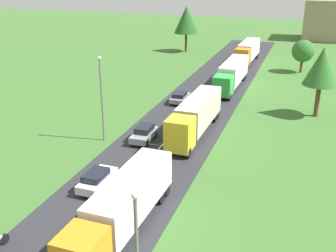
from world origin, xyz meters
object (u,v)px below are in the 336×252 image
car_third (144,133)px  car_fourth (180,97)px  truck_second (196,115)px  tree_maple (303,51)px  truck_fourth (248,51)px  tree_pine (186,20)px  truck_third (232,74)px  distant_building (331,20)px  car_second (97,179)px  truck_lead (123,206)px  lamppost_second (102,95)px  tree_oak (322,67)px

car_third → car_fourth: (-0.31, 13.38, -0.07)m
truck_second → tree_maple: 33.89m
truck_fourth → tree_pine: (-13.80, 6.30, 4.36)m
truck_fourth → tree_maple: 10.89m
truck_second → truck_fourth: bearing=90.3°
truck_third → distant_building: distant_building is taller
car_third → tree_pine: tree_pine is taller
car_second → tree_maple: (14.07, 46.25, 2.78)m
truck_second → car_second: size_ratio=3.08×
truck_lead → car_second: (-4.53, 4.72, -1.23)m
truck_third → lamppost_second: 25.55m
truck_second → car_fourth: truck_second is taller
truck_fourth → car_third: truck_fourth is taller
truck_fourth → tree_pine: bearing=155.5°
truck_fourth → tree_maple: bearing=-24.8°
tree_oak → distant_building: bearing=87.7°
lamppost_second → car_second: bearing=-66.0°
truck_lead → truck_third: 37.74m
distant_building → tree_maple: bearing=-97.8°
car_second → car_fourth: size_ratio=1.04×
lamppost_second → car_fourth: bearing=75.5°
lamppost_second → distant_building: (23.15, 73.55, -0.22)m
tree_oak → distant_building: distant_building is taller
tree_oak → tree_pine: bearing=128.5°
truck_third → car_fourth: bearing=-118.4°
car_fourth → tree_pine: (-9.17, 33.40, 5.73)m
truck_third → car_fourth: (-5.06, -9.35, -1.37)m
truck_fourth → car_fourth: bearing=-99.7°
truck_lead → distant_building: (14.52, 87.47, 2.63)m
lamppost_second → car_third: bearing=15.1°
truck_second → distant_building: distant_building is taller
car_second → truck_fourth: bearing=85.2°
car_third → tree_oak: 22.35m
car_third → tree_oak: bearing=39.6°
tree_pine → truck_second: bearing=-72.1°
lamppost_second → tree_pine: 48.21m
tree_pine → tree_maple: bearing=-24.6°
tree_pine → distant_building: 38.46m
lamppost_second → tree_pine: tree_pine is taller
truck_third → truck_fourth: truck_third is taller
car_fourth → tree_pine: bearing=105.4°
truck_third → tree_maple: (9.37, 13.23, 1.46)m
lamppost_second → tree_maple: lamppost_second is taller
lamppost_second → distant_building: distant_building is taller
lamppost_second → truck_second: bearing=28.0°
truck_lead → truck_fourth: truck_fourth is taller
car_second → distant_building: size_ratio=0.34×
truck_second → truck_third: bearing=89.4°
truck_lead → car_fourth: bearing=99.8°
car_third → tree_oak: (16.75, 13.85, 5.20)m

